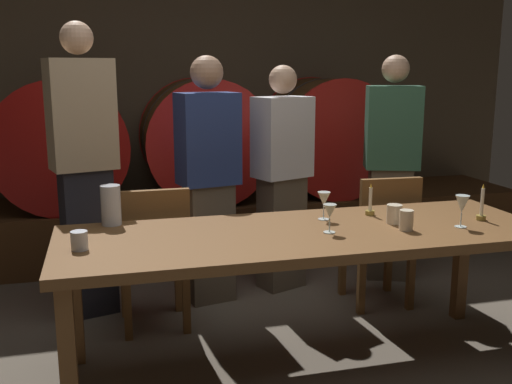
{
  "coord_description": "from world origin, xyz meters",
  "views": [
    {
      "loc": [
        -0.79,
        -2.44,
        1.54
      ],
      "look_at": [
        0.04,
        0.72,
        0.86
      ],
      "focal_mm": 41.37,
      "sensor_mm": 36.0,
      "label": 1
    }
  ],
  "objects_px": {
    "guest_center_right": "(282,178)",
    "chair_right": "(382,235)",
    "chair_left": "(154,252)",
    "wine_glass_center": "(324,200)",
    "wine_barrel_center": "(203,140)",
    "pitcher": "(111,205)",
    "dining_table": "(306,244)",
    "wine_glass_right": "(462,205)",
    "wine_barrel_left": "(63,144)",
    "guest_far_right": "(391,168)",
    "guest_center_left": "(208,179)",
    "cup_right": "(394,214)",
    "guest_far_left": "(84,170)",
    "wine_barrel_right": "(325,136)",
    "wine_glass_left": "(330,212)",
    "cup_left": "(79,241)",
    "candle_right": "(481,210)",
    "candle_left": "(370,207)",
    "cup_center": "(406,220)"
  },
  "relations": [
    {
      "from": "cup_right",
      "to": "chair_left",
      "type": "bearing_deg",
      "value": 151.78
    },
    {
      "from": "dining_table",
      "to": "guest_far_right",
      "type": "bearing_deg",
      "value": 47.37
    },
    {
      "from": "guest_center_left",
      "to": "guest_far_right",
      "type": "distance_m",
      "value": 1.37
    },
    {
      "from": "pitcher",
      "to": "wine_glass_left",
      "type": "relative_size",
      "value": 1.45
    },
    {
      "from": "wine_barrel_left",
      "to": "guest_center_left",
      "type": "distance_m",
      "value": 1.47
    },
    {
      "from": "wine_glass_left",
      "to": "guest_far_right",
      "type": "bearing_deg",
      "value": 51.71
    },
    {
      "from": "wine_barrel_left",
      "to": "guest_far_right",
      "type": "height_order",
      "value": "guest_far_right"
    },
    {
      "from": "wine_barrel_center",
      "to": "wine_glass_right",
      "type": "height_order",
      "value": "wine_barrel_center"
    },
    {
      "from": "wine_glass_right",
      "to": "wine_glass_center",
      "type": "bearing_deg",
      "value": 152.68
    },
    {
      "from": "guest_center_right",
      "to": "candle_right",
      "type": "bearing_deg",
      "value": 100.53
    },
    {
      "from": "guest_center_right",
      "to": "guest_far_left",
      "type": "bearing_deg",
      "value": -15.46
    },
    {
      "from": "dining_table",
      "to": "wine_glass_right",
      "type": "bearing_deg",
      "value": -10.04
    },
    {
      "from": "wine_barrel_right",
      "to": "wine_glass_center",
      "type": "height_order",
      "value": "wine_barrel_right"
    },
    {
      "from": "guest_far_right",
      "to": "cup_center",
      "type": "relative_size",
      "value": 15.73
    },
    {
      "from": "wine_glass_left",
      "to": "chair_left",
      "type": "bearing_deg",
      "value": 137.91
    },
    {
      "from": "chair_left",
      "to": "guest_center_left",
      "type": "height_order",
      "value": "guest_center_left"
    },
    {
      "from": "candle_right",
      "to": "wine_glass_right",
      "type": "height_order",
      "value": "candle_right"
    },
    {
      "from": "chair_left",
      "to": "cup_right",
      "type": "xyz_separation_m",
      "value": [
        1.2,
        -0.64,
        0.31
      ]
    },
    {
      "from": "wine_barrel_right",
      "to": "wine_glass_right",
      "type": "height_order",
      "value": "wine_barrel_right"
    },
    {
      "from": "wine_barrel_center",
      "to": "pitcher",
      "type": "bearing_deg",
      "value": -113.84
    },
    {
      "from": "wine_glass_right",
      "to": "cup_right",
      "type": "height_order",
      "value": "wine_glass_right"
    },
    {
      "from": "chair_left",
      "to": "guest_far_left",
      "type": "bearing_deg",
      "value": -44.8
    },
    {
      "from": "chair_right",
      "to": "wine_glass_center",
      "type": "height_order",
      "value": "wine_glass_center"
    },
    {
      "from": "wine_barrel_right",
      "to": "cup_right",
      "type": "xyz_separation_m",
      "value": [
        -0.44,
        -2.13,
        -0.17
      ]
    },
    {
      "from": "guest_center_left",
      "to": "candle_right",
      "type": "height_order",
      "value": "guest_center_left"
    },
    {
      "from": "candle_left",
      "to": "pitcher",
      "type": "distance_m",
      "value": 1.4
    },
    {
      "from": "wine_barrel_right",
      "to": "wine_glass_center",
      "type": "relative_size",
      "value": 6.68
    },
    {
      "from": "wine_barrel_center",
      "to": "wine_barrel_right",
      "type": "bearing_deg",
      "value": 0.0
    },
    {
      "from": "chair_right",
      "to": "guest_far_left",
      "type": "bearing_deg",
      "value": -8.96
    },
    {
      "from": "guest_center_right",
      "to": "chair_right",
      "type": "bearing_deg",
      "value": 114.43
    },
    {
      "from": "chair_left",
      "to": "wine_glass_center",
      "type": "height_order",
      "value": "wine_glass_center"
    },
    {
      "from": "wine_barrel_left",
      "to": "guest_far_right",
      "type": "relative_size",
      "value": 0.62
    },
    {
      "from": "wine_barrel_right",
      "to": "guest_far_left",
      "type": "relative_size",
      "value": 0.56
    },
    {
      "from": "wine_barrel_right",
      "to": "wine_barrel_center",
      "type": "bearing_deg",
      "value": 180.0
    },
    {
      "from": "chair_left",
      "to": "guest_center_right",
      "type": "relative_size",
      "value": 0.56
    },
    {
      "from": "guest_far_right",
      "to": "cup_center",
      "type": "xyz_separation_m",
      "value": [
        -0.57,
        -1.27,
        -0.04
      ]
    },
    {
      "from": "chair_left",
      "to": "cup_right",
      "type": "distance_m",
      "value": 1.4
    },
    {
      "from": "chair_right",
      "to": "dining_table",
      "type": "bearing_deg",
      "value": 43.41
    },
    {
      "from": "wine_glass_right",
      "to": "candle_left",
      "type": "bearing_deg",
      "value": 133.69
    },
    {
      "from": "guest_far_right",
      "to": "wine_glass_center",
      "type": "xyz_separation_m",
      "value": [
        -0.89,
        -0.96,
        0.02
      ]
    },
    {
      "from": "wine_barrel_right",
      "to": "cup_right",
      "type": "bearing_deg",
      "value": -101.68
    },
    {
      "from": "wine_barrel_left",
      "to": "cup_right",
      "type": "relative_size",
      "value": 10.13
    },
    {
      "from": "chair_left",
      "to": "guest_center_right",
      "type": "bearing_deg",
      "value": -152.61
    },
    {
      "from": "wine_glass_left",
      "to": "cup_left",
      "type": "xyz_separation_m",
      "value": [
        -1.19,
        0.02,
        -0.06
      ]
    },
    {
      "from": "dining_table",
      "to": "wine_glass_center",
      "type": "bearing_deg",
      "value": 48.39
    },
    {
      "from": "wine_barrel_right",
      "to": "wine_glass_center",
      "type": "bearing_deg",
      "value": -111.42
    },
    {
      "from": "dining_table",
      "to": "wine_glass_left",
      "type": "xyz_separation_m",
      "value": [
        0.1,
        -0.07,
        0.17
      ]
    },
    {
      "from": "cup_right",
      "to": "wine_barrel_left",
      "type": "bearing_deg",
      "value": 129.62
    },
    {
      "from": "guest_center_right",
      "to": "candle_right",
      "type": "height_order",
      "value": "guest_center_right"
    },
    {
      "from": "wine_barrel_center",
      "to": "pitcher",
      "type": "xyz_separation_m",
      "value": [
        -0.79,
        -1.79,
        -0.11
      ]
    }
  ]
}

